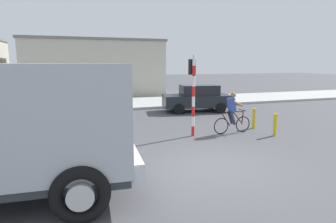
{
  "coord_description": "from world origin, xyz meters",
  "views": [
    {
      "loc": [
        -3.74,
        -6.88,
        2.91
      ],
      "look_at": [
        -0.58,
        2.5,
        1.2
      ],
      "focal_mm": 30.19,
      "sensor_mm": 36.0,
      "label": 1
    }
  ],
  "objects_px": {
    "car_red_near": "(197,98)",
    "bollard_far": "(254,118)",
    "traffic_light_pole": "(193,84)",
    "bollard_near": "(275,125)",
    "cyclist": "(232,113)"
  },
  "relations": [
    {
      "from": "car_red_near",
      "to": "bollard_far",
      "type": "relative_size",
      "value": 4.7
    },
    {
      "from": "traffic_light_pole",
      "to": "car_red_near",
      "type": "bearing_deg",
      "value": 63.68
    },
    {
      "from": "bollard_near",
      "to": "bollard_far",
      "type": "xyz_separation_m",
      "value": [
        0.0,
        1.4,
        0.0
      ]
    },
    {
      "from": "cyclist",
      "to": "bollard_near",
      "type": "height_order",
      "value": "cyclist"
    },
    {
      "from": "cyclist",
      "to": "car_red_near",
      "type": "relative_size",
      "value": 0.41
    },
    {
      "from": "bollard_near",
      "to": "bollard_far",
      "type": "height_order",
      "value": "same"
    },
    {
      "from": "cyclist",
      "to": "traffic_light_pole",
      "type": "relative_size",
      "value": 0.54
    },
    {
      "from": "cyclist",
      "to": "traffic_light_pole",
      "type": "bearing_deg",
      "value": 174.48
    },
    {
      "from": "bollard_far",
      "to": "traffic_light_pole",
      "type": "bearing_deg",
      "value": -174.88
    },
    {
      "from": "traffic_light_pole",
      "to": "bollard_far",
      "type": "relative_size",
      "value": 3.56
    },
    {
      "from": "traffic_light_pole",
      "to": "bollard_far",
      "type": "height_order",
      "value": "traffic_light_pole"
    },
    {
      "from": "traffic_light_pole",
      "to": "car_red_near",
      "type": "xyz_separation_m",
      "value": [
        2.6,
        5.25,
        -1.25
      ]
    },
    {
      "from": "cyclist",
      "to": "traffic_light_pole",
      "type": "distance_m",
      "value": 2.11
    },
    {
      "from": "traffic_light_pole",
      "to": "car_red_near",
      "type": "height_order",
      "value": "traffic_light_pole"
    },
    {
      "from": "traffic_light_pole",
      "to": "car_red_near",
      "type": "distance_m",
      "value": 5.99
    }
  ]
}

